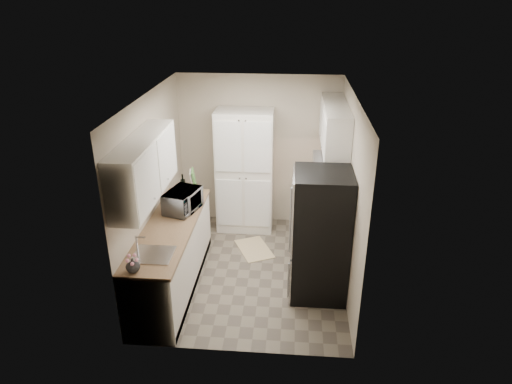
# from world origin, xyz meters

# --- Properties ---
(ground) EXTENTS (3.20, 3.20, 0.00)m
(ground) POSITION_xyz_m (0.00, 0.00, 0.00)
(ground) COLOR #665B4C
(ground) RESTS_ON ground
(room_shell) EXTENTS (2.64, 3.24, 2.52)m
(room_shell) POSITION_xyz_m (-0.02, -0.01, 1.63)
(room_shell) COLOR beige
(room_shell) RESTS_ON ground
(pantry_cabinet) EXTENTS (0.90, 0.55, 2.00)m
(pantry_cabinet) POSITION_xyz_m (-0.20, 1.32, 1.00)
(pantry_cabinet) COLOR silver
(pantry_cabinet) RESTS_ON ground
(base_cabinet_left) EXTENTS (0.60, 2.30, 0.88)m
(base_cabinet_left) POSITION_xyz_m (-0.99, -0.43, 0.44)
(base_cabinet_left) COLOR silver
(base_cabinet_left) RESTS_ON ground
(countertop_left) EXTENTS (0.63, 2.33, 0.04)m
(countertop_left) POSITION_xyz_m (-0.99, -0.43, 0.90)
(countertop_left) COLOR #846647
(countertop_left) RESTS_ON base_cabinet_left
(base_cabinet_right) EXTENTS (0.60, 0.80, 0.88)m
(base_cabinet_right) POSITION_xyz_m (0.99, 1.19, 0.44)
(base_cabinet_right) COLOR silver
(base_cabinet_right) RESTS_ON ground
(countertop_right) EXTENTS (0.63, 0.83, 0.04)m
(countertop_right) POSITION_xyz_m (0.99, 1.19, 0.90)
(countertop_right) COLOR #846647
(countertop_right) RESTS_ON base_cabinet_right
(electric_range) EXTENTS (0.71, 0.78, 1.13)m
(electric_range) POSITION_xyz_m (0.97, 0.39, 0.48)
(electric_range) COLOR #B7B7BC
(electric_range) RESTS_ON ground
(refrigerator) EXTENTS (0.70, 0.72, 1.70)m
(refrigerator) POSITION_xyz_m (0.94, -0.41, 0.85)
(refrigerator) COLOR #B7B7BC
(refrigerator) RESTS_ON ground
(microwave) EXTENTS (0.49, 0.61, 0.30)m
(microwave) POSITION_xyz_m (-0.91, 0.00, 1.07)
(microwave) COLOR #A2A2A6
(microwave) RESTS_ON countertop_left
(wine_bottle) EXTENTS (0.07, 0.07, 0.28)m
(wine_bottle) POSITION_xyz_m (-1.04, 0.57, 1.06)
(wine_bottle) COLOR black
(wine_bottle) RESTS_ON countertop_left
(flower_vase) EXTENTS (0.17, 0.17, 0.16)m
(flower_vase) POSITION_xyz_m (-1.11, -1.48, 1.00)
(flower_vase) COLOR silver
(flower_vase) RESTS_ON countertop_left
(cutting_board) EXTENTS (0.07, 0.26, 0.32)m
(cutting_board) POSITION_xyz_m (-0.89, 0.70, 1.08)
(cutting_board) COLOR #559B46
(cutting_board) RESTS_ON countertop_left
(toaster_oven) EXTENTS (0.40, 0.46, 0.23)m
(toaster_oven) POSITION_xyz_m (1.01, 1.13, 1.03)
(toaster_oven) COLOR #B6B6BB
(toaster_oven) RESTS_ON countertop_right
(fruit_basket) EXTENTS (0.33, 0.33, 0.12)m
(fruit_basket) POSITION_xyz_m (1.01, 1.13, 1.21)
(fruit_basket) COLOR orange
(fruit_basket) RESTS_ON toaster_oven
(kitchen_mat) EXTENTS (0.68, 0.81, 0.01)m
(kitchen_mat) POSITION_xyz_m (0.01, 0.58, 0.01)
(kitchen_mat) COLOR #D5BB88
(kitchen_mat) RESTS_ON ground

